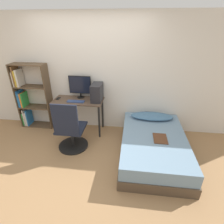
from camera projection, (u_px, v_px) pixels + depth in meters
ground_plane at (77, 167)px, 3.07m from camera, size 14.00×14.00×0.00m
wall_back at (92, 75)px, 3.80m from camera, size 8.00×0.05×2.50m
desk at (79, 106)px, 3.85m from camera, size 1.08×0.52×0.77m
bookshelf at (28, 98)px, 4.05m from camera, size 0.76×0.30×1.50m
office_chair at (71, 132)px, 3.36m from camera, size 0.60×0.60×1.04m
bed at (153, 145)px, 3.28m from camera, size 1.18×1.84×0.43m
pillow at (152, 116)px, 3.74m from camera, size 0.90×0.36×0.11m
magazine at (160, 138)px, 3.10m from camera, size 0.24×0.32×0.01m
monitor at (80, 86)px, 3.81m from camera, size 0.49×0.16×0.49m
keyboard at (76, 101)px, 3.70m from camera, size 0.37×0.11×0.02m
pc_tower at (97, 92)px, 3.70m from camera, size 0.21×0.40×0.36m
phone at (58, 98)px, 3.86m from camera, size 0.07×0.14×0.01m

